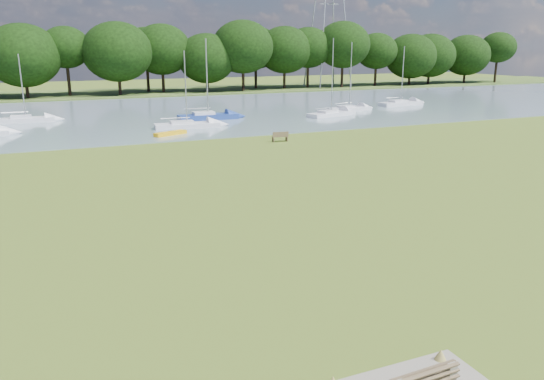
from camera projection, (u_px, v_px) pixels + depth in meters
name	position (u px, v px, depth m)	size (l,w,h in m)	color
ground	(225.00, 224.00, 24.26)	(220.00, 220.00, 0.00)	#565F25
river	(111.00, 116.00, 61.49)	(220.00, 40.00, 0.10)	gray
far_bank	(88.00, 95.00, 88.08)	(220.00, 20.00, 0.40)	#4C6626
riverbank_bench	(280.00, 137.00, 44.85)	(1.43, 0.55, 0.86)	brown
kayak	(170.00, 133.00, 47.93)	(3.21, 0.75, 0.32)	#FAB50E
tree_line	(140.00, 50.00, 85.82)	(159.79, 10.02, 12.12)	black
sailboat_1	(349.00, 107.00, 65.76)	(6.07, 2.56, 8.24)	silver
sailboat_3	(400.00, 102.00, 71.71)	(6.70, 2.54, 7.75)	silver
sailboat_4	(25.00, 118.00, 55.92)	(5.74, 1.73, 7.01)	silver
sailboat_5	(186.00, 124.00, 52.18)	(6.44, 2.28, 7.38)	silver
sailboat_6	(331.00, 112.00, 60.92)	(6.55, 3.53, 8.64)	silver
sailboat_8	(207.00, 115.00, 57.97)	(6.52, 1.90, 8.57)	navy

